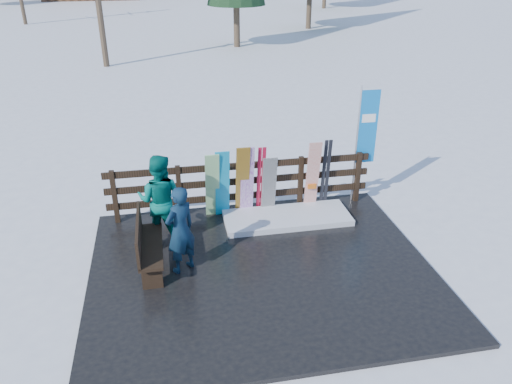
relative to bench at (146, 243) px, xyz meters
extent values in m
plane|color=white|center=(1.97, -0.39, -0.60)|extent=(700.00, 700.00, 0.00)
cube|color=black|center=(1.97, -0.39, -0.56)|extent=(6.00, 5.00, 0.08)
cube|color=black|center=(-0.63, 1.81, 0.06)|extent=(0.10, 0.10, 1.15)
cube|color=black|center=(0.67, 1.81, 0.06)|extent=(0.10, 0.10, 1.15)
cube|color=black|center=(1.97, 1.81, 0.06)|extent=(0.10, 0.10, 1.15)
cube|color=black|center=(3.27, 1.81, 0.06)|extent=(0.10, 0.10, 1.15)
cube|color=black|center=(4.57, 1.81, 0.06)|extent=(0.10, 0.10, 1.15)
cube|color=black|center=(1.97, 1.81, -0.17)|extent=(5.60, 0.05, 0.14)
cube|color=black|center=(1.97, 1.81, 0.18)|extent=(5.60, 0.05, 0.14)
cube|color=black|center=(1.97, 1.81, 0.53)|extent=(5.60, 0.05, 0.14)
cube|color=white|center=(2.83, 1.21, -0.46)|extent=(2.61, 1.00, 0.12)
cube|color=black|center=(0.07, 0.00, -0.07)|extent=(0.40, 1.50, 0.06)
cube|color=black|center=(0.07, -0.60, -0.29)|extent=(0.34, 0.06, 0.45)
cube|color=black|center=(0.07, 0.60, -0.29)|extent=(0.34, 0.06, 0.45)
cube|color=black|center=(-0.11, 0.00, 0.20)|extent=(0.05, 1.50, 0.50)
cube|color=#119CCB|center=(1.55, 1.59, 0.25)|extent=(0.29, 0.32, 1.54)
cube|color=white|center=(1.34, 1.59, 0.24)|extent=(0.28, 0.39, 1.50)
cube|color=#FFAA23|center=(1.96, 1.59, 0.29)|extent=(0.28, 0.37, 1.60)
cube|color=white|center=(2.06, 1.59, 0.28)|extent=(0.27, 0.31, 1.59)
cube|color=black|center=(2.52, 1.59, 0.14)|extent=(0.30, 0.25, 1.32)
cube|color=white|center=(3.46, 1.59, 0.28)|extent=(0.27, 0.26, 1.58)
cube|color=#B71633|center=(2.32, 1.66, 0.25)|extent=(0.07, 0.28, 1.54)
cube|color=#B71633|center=(2.41, 1.66, 0.25)|extent=(0.07, 0.28, 1.54)
cube|color=black|center=(3.72, 1.66, 0.27)|extent=(0.08, 0.17, 1.58)
cube|color=black|center=(3.81, 1.66, 0.27)|extent=(0.08, 0.17, 1.58)
cylinder|color=silver|center=(4.49, 1.86, 0.78)|extent=(0.04, 0.04, 2.60)
cube|color=#0B71C6|center=(4.71, 1.86, 1.18)|extent=(0.42, 0.02, 1.60)
imported|color=#0E3146|center=(0.60, -0.15, 0.29)|extent=(0.70, 0.65, 1.61)
imported|color=#04645A|center=(0.29, 0.89, 0.38)|extent=(1.02, 0.90, 1.78)
camera|label=1|loc=(0.49, -7.58, 4.63)|focal=35.00mm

